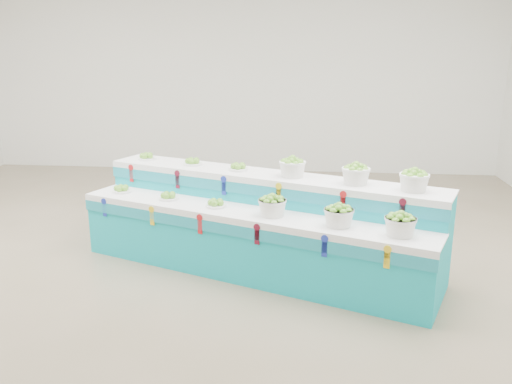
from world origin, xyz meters
TOP-DOWN VIEW (x-y plane):
  - ground at (0.00, 0.00)m, footprint 10.00×10.00m
  - back_wall at (0.00, 5.00)m, footprint 10.00×0.00m
  - display_stand at (0.86, 0.11)m, footprint 4.07×2.42m
  - plate_lower_left at (-0.77, 0.49)m, footprint 0.28×0.28m
  - plate_lower_mid at (-0.14, 0.24)m, footprint 0.28×0.28m
  - plate_lower_right at (0.44, 0.01)m, footprint 0.28×0.28m
  - basket_lower_left at (1.05, -0.23)m, footprint 0.37×0.37m
  - basket_lower_mid at (1.70, -0.49)m, footprint 0.37×0.37m
  - basket_lower_right at (2.24, -0.71)m, footprint 0.37×0.37m
  - plate_upper_left at (-0.59, 0.95)m, footprint 0.28×0.28m
  - plate_upper_mid at (0.04, 0.70)m, footprint 0.28×0.28m
  - plate_upper_right at (0.62, 0.47)m, footprint 0.28×0.28m
  - basket_upper_left at (1.24, 0.22)m, footprint 0.37×0.37m
  - basket_upper_mid at (1.89, -0.03)m, footprint 0.37×0.37m
  - basket_upper_right at (2.42, -0.25)m, footprint 0.37×0.37m

SIDE VIEW (x-z plane):
  - ground at x=0.00m, z-range 0.00..0.00m
  - display_stand at x=0.86m, z-range 0.00..1.02m
  - plate_lower_left at x=-0.77m, z-range 0.72..0.81m
  - plate_lower_mid at x=-0.14m, z-range 0.72..0.81m
  - plate_lower_right at x=0.44m, z-range 0.72..0.81m
  - basket_lower_left at x=1.05m, z-range 0.72..0.93m
  - basket_lower_mid at x=1.70m, z-range 0.72..0.93m
  - basket_lower_right at x=2.24m, z-range 0.72..0.93m
  - plate_upper_left at x=-0.59m, z-range 1.02..1.11m
  - plate_upper_mid at x=0.04m, z-range 1.02..1.11m
  - plate_upper_right at x=0.62m, z-range 1.02..1.11m
  - basket_upper_left at x=1.24m, z-range 1.02..1.23m
  - basket_upper_mid at x=1.89m, z-range 1.02..1.23m
  - basket_upper_right at x=2.42m, z-range 1.02..1.23m
  - back_wall at x=0.00m, z-range -3.00..7.00m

